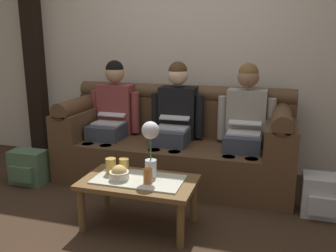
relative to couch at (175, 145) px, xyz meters
The scene contains 15 objects.
ground_plane 1.23m from the couch, 90.00° to the right, with size 14.00×14.00×0.00m, color #382619.
back_wall_patterned 1.20m from the couch, 90.00° to the left, with size 6.00×0.12×2.90m, color beige.
timber_pillar 2.25m from the couch, 167.99° to the left, with size 0.20×0.20×2.90m, color black.
couch is the anchor object (origin of this frame).
person_left 0.76m from the couch, behind, with size 0.56×0.67×1.22m.
person_middle 0.29m from the couch, 90.00° to the right, with size 0.56×0.67×1.22m.
person_right 0.76m from the couch, ahead, with size 0.56×0.67×1.22m.
coffee_table 1.05m from the couch, 90.00° to the right, with size 0.88×0.51×0.40m.
flower_vase 1.04m from the couch, 85.37° to the right, with size 0.13×0.13×0.44m.
snack_bowl 1.12m from the couch, 97.00° to the right, with size 0.15×0.15×0.12m.
cup_near_left 0.96m from the couch, 100.20° to the right, with size 0.08×0.08×0.11m, color gold.
cup_near_right 1.04m from the couch, 103.95° to the right, with size 0.08×0.08×0.13m, color gold.
cup_far_center 1.12m from the couch, 84.95° to the right, with size 0.07×0.07×0.11m, color #B26633.
backpack_left 1.52m from the couch, 157.74° to the right, with size 0.36×0.25×0.34m.
backpack_right 1.47m from the couch, 17.61° to the right, with size 0.30×0.30×0.34m.
Camera 1 is at (0.96, -2.29, 1.45)m, focal length 38.34 mm.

